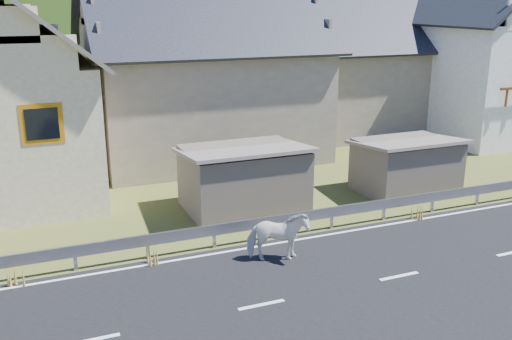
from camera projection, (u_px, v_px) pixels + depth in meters
name	position (u px, v px, depth m)	size (l,w,h in m)	color
ground	(399.00, 278.00, 15.28)	(160.00, 160.00, 0.00)	#44501F
road	(399.00, 277.00, 15.28)	(60.00, 7.00, 0.04)	black
lane_markings	(399.00, 276.00, 15.27)	(60.00, 6.60, 0.01)	silver
guardrail	(332.00, 213.00, 18.39)	(28.10, 0.09, 0.75)	#93969B
shed_left	(243.00, 179.00, 20.03)	(4.30, 3.30, 2.40)	#6B5E51
shed_right	(406.00, 166.00, 21.94)	(3.80, 2.90, 2.20)	#6B5E51
house_stone_a	(199.00, 55.00, 26.93)	(10.80, 9.80, 8.90)	gray
house_stone_b	(358.00, 53.00, 32.40)	(9.80, 8.80, 8.10)	gray
house_white	(481.00, 39.00, 31.65)	(8.80, 10.80, 9.70)	white
mountain	(73.00, 88.00, 182.74)	(440.00, 280.00, 260.00)	#1F4011
horse	(278.00, 237.00, 16.01)	(1.72, 0.78, 1.45)	silver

